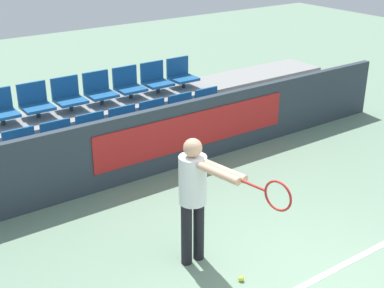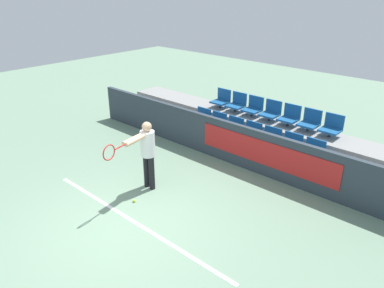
% 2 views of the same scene
% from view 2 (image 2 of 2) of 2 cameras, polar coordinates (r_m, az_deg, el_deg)
% --- Properties ---
extents(ground_plane, '(30.00, 30.00, 0.00)m').
position_cam_2_polar(ground_plane, '(7.47, -10.40, -12.27)').
color(ground_plane, gray).
extents(court_baseline, '(5.04, 0.08, 0.01)m').
position_cam_2_polar(court_baseline, '(7.58, -9.00, -11.53)').
color(court_baseline, white).
rests_on(court_baseline, ground).
extents(barrier_wall, '(10.40, 0.14, 1.09)m').
position_cam_2_polar(barrier_wall, '(9.46, 6.79, -0.08)').
color(barrier_wall, '#2D3842').
rests_on(barrier_wall, ground).
extents(bleacher_tier_front, '(10.00, 0.94, 0.38)m').
position_cam_2_polar(bleacher_tier_front, '(10.04, 8.43, -0.96)').
color(bleacher_tier_front, gray).
rests_on(bleacher_tier_front, ground).
extents(bleacher_tier_middle, '(10.00, 0.94, 0.76)m').
position_cam_2_polar(bleacher_tier_middle, '(10.70, 11.32, 1.53)').
color(bleacher_tier_middle, gray).
rests_on(bleacher_tier_middle, ground).
extents(stadium_chair_0, '(0.48, 0.45, 0.55)m').
position_cam_2_polar(stadium_chair_0, '(10.92, 1.43, 3.84)').
color(stadium_chair_0, '#333333').
rests_on(stadium_chair_0, bleacher_tier_front).
extents(stadium_chair_1, '(0.48, 0.45, 0.55)m').
position_cam_2_polar(stadium_chair_1, '(10.58, 3.79, 3.12)').
color(stadium_chair_1, '#333333').
rests_on(stadium_chair_1, bleacher_tier_front).
extents(stadium_chair_2, '(0.48, 0.45, 0.55)m').
position_cam_2_polar(stadium_chair_2, '(10.26, 6.31, 2.35)').
color(stadium_chair_2, '#333333').
rests_on(stadium_chair_2, bleacher_tier_front).
extents(stadium_chair_3, '(0.48, 0.45, 0.55)m').
position_cam_2_polar(stadium_chair_3, '(9.96, 8.98, 1.53)').
color(stadium_chair_3, '#333333').
rests_on(stadium_chair_3, bleacher_tier_front).
extents(stadium_chair_4, '(0.48, 0.45, 0.55)m').
position_cam_2_polar(stadium_chair_4, '(9.69, 11.80, 0.65)').
color(stadium_chair_4, '#333333').
rests_on(stadium_chair_4, bleacher_tier_front).
extents(stadium_chair_5, '(0.48, 0.45, 0.55)m').
position_cam_2_polar(stadium_chair_5, '(9.44, 14.78, -0.28)').
color(stadium_chair_5, '#333333').
rests_on(stadium_chair_5, bleacher_tier_front).
extents(stadium_chair_6, '(0.48, 0.45, 0.55)m').
position_cam_2_polar(stadium_chair_6, '(9.22, 17.91, -1.25)').
color(stadium_chair_6, '#333333').
rests_on(stadium_chair_6, bleacher_tier_front).
extents(stadium_chair_7, '(0.48, 0.45, 0.55)m').
position_cam_2_polar(stadium_chair_7, '(11.49, 4.52, 6.79)').
color(stadium_chair_7, '#333333').
rests_on(stadium_chair_7, bleacher_tier_middle).
extents(stadium_chair_8, '(0.48, 0.45, 0.55)m').
position_cam_2_polar(stadium_chair_8, '(11.17, 6.86, 6.19)').
color(stadium_chair_8, '#333333').
rests_on(stadium_chair_8, bleacher_tier_middle).
extents(stadium_chair_9, '(0.48, 0.45, 0.55)m').
position_cam_2_polar(stadium_chair_9, '(10.86, 9.34, 5.53)').
color(stadium_chair_9, '#333333').
rests_on(stadium_chair_9, bleacher_tier_middle).
extents(stadium_chair_10, '(0.48, 0.45, 0.55)m').
position_cam_2_polar(stadium_chair_10, '(10.58, 11.94, 4.84)').
color(stadium_chair_10, '#333333').
rests_on(stadium_chair_10, bleacher_tier_middle).
extents(stadium_chair_11, '(0.48, 0.45, 0.55)m').
position_cam_2_polar(stadium_chair_11, '(10.33, 14.67, 4.09)').
color(stadium_chair_11, '#333333').
rests_on(stadium_chair_11, bleacher_tier_middle).
extents(stadium_chair_12, '(0.48, 0.45, 0.55)m').
position_cam_2_polar(stadium_chair_12, '(10.10, 17.53, 3.30)').
color(stadium_chair_12, '#333333').
rests_on(stadium_chair_12, bleacher_tier_middle).
extents(stadium_chair_13, '(0.48, 0.45, 0.55)m').
position_cam_2_polar(stadium_chair_13, '(9.89, 20.51, 2.46)').
color(stadium_chair_13, '#333333').
rests_on(stadium_chair_13, bleacher_tier_middle).
extents(tennis_player, '(0.40, 1.46, 1.59)m').
position_cam_2_polar(tennis_player, '(8.16, -7.03, -0.81)').
color(tennis_player, black).
rests_on(tennis_player, ground).
extents(tennis_ball, '(0.07, 0.07, 0.07)m').
position_cam_2_polar(tennis_ball, '(8.14, -8.79, -8.53)').
color(tennis_ball, '#CCDB33').
rests_on(tennis_ball, ground).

